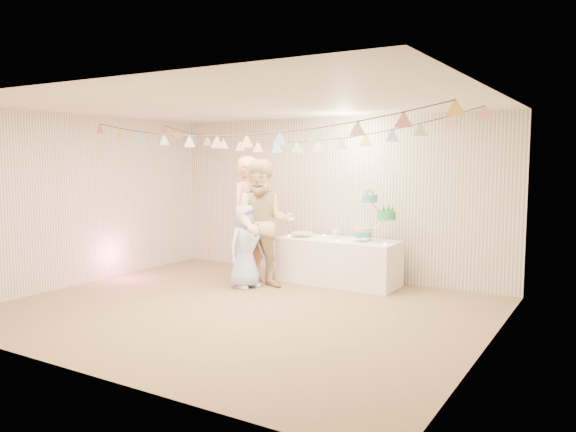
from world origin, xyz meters
The scene contains 23 objects.
floor centered at (0.00, 0.00, 0.00)m, with size 6.00×6.00×0.00m, color olive.
ceiling centered at (0.00, 0.00, 2.60)m, with size 6.00×6.00×0.00m, color silver.
back_wall centered at (0.00, 2.50, 1.30)m, with size 6.00×6.00×0.00m, color silver.
front_wall centered at (0.00, -2.50, 1.30)m, with size 6.00×6.00×0.00m, color silver.
left_wall centered at (-3.00, 0.00, 1.30)m, with size 5.00×5.00×0.00m, color silver.
right_wall centered at (3.00, 0.00, 1.30)m, with size 5.00×5.00×0.00m, color silver.
table centered at (0.40, 1.99, 0.35)m, with size 1.85×0.74×0.69m, color white.
cake_stand centered at (0.95, 2.04, 1.12)m, with size 0.66×0.39×0.73m, color silver, non-canonical shape.
cake_bottom centered at (0.80, 1.98, 0.84)m, with size 0.31×0.31×0.15m, color teal, non-canonical shape.
cake_middle centered at (1.13, 2.13, 1.11)m, with size 0.27×0.27×0.22m, color green, non-canonical shape.
cake_top_tier centered at (0.89, 2.01, 1.38)m, with size 0.25×0.25×0.19m, color #3EA0C3, non-canonical shape.
platter centered at (-0.23, 1.94, 0.76)m, with size 0.34×0.34×0.02m, color white.
posy centered at (0.32, 2.04, 0.83)m, with size 0.13×0.13×0.15m, color white, non-canonical shape.
person_adult_a centered at (-0.80, 1.36, 0.99)m, with size 0.72×0.47×1.97m, color #ED997C.
person_adult_b centered at (-0.45, 1.17, 0.96)m, with size 0.93×0.73×1.92m, color #D3B782.
person_child centered at (-0.67, 1.03, 0.63)m, with size 0.61×0.40×1.26m, color #B1CBFA.
bunting_back centered at (0.00, 1.10, 2.35)m, with size 5.60×1.10×0.40m, color pink, non-canonical shape.
bunting_front centered at (0.00, -0.20, 2.32)m, with size 5.60×0.90×0.36m, color #72A5E5, non-canonical shape.
tealight_0 centered at (-0.40, 1.84, 0.71)m, with size 0.04×0.04×0.03m, color #FFD88C.
tealight_1 centered at (0.05, 2.17, 0.71)m, with size 0.04×0.04×0.03m, color #FFD88C.
tealight_2 centered at (0.50, 1.77, 0.71)m, with size 0.04×0.04×0.03m, color #FFD88C.
tealight_3 centered at (0.75, 2.21, 0.71)m, with size 0.04×0.04×0.03m, color #FFD88C.
tealight_4 centered at (1.22, 1.81, 0.71)m, with size 0.04×0.04×0.03m, color #FFD88C.
Camera 1 is at (4.15, -5.74, 1.94)m, focal length 35.00 mm.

